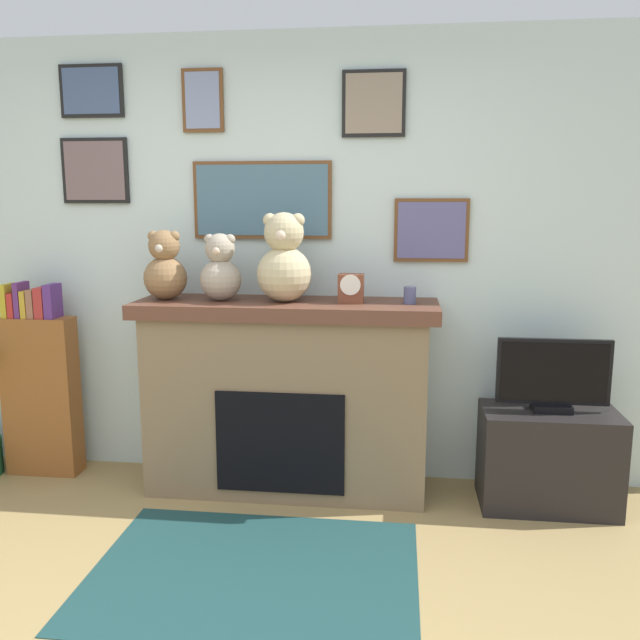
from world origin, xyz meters
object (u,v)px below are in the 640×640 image
tv_stand (548,458)px  teddy_bear_tan (220,271)px  mantel_clock (351,288)px  teddy_bear_brown (165,269)px  television (553,377)px  candle_jar (410,295)px  bookshelf (41,387)px  teddy_bear_grey (284,262)px  fireplace (287,395)px

tv_stand → teddy_bear_tan: 2.08m
mantel_clock → teddy_bear_brown: 1.06m
television → candle_jar: bearing=176.9°
bookshelf → tv_stand: (2.98, -0.10, -0.27)m
television → mantel_clock: mantel_clock is taller
teddy_bear_tan → teddy_bear_brown: bearing=-180.0°
teddy_bear_tan → teddy_bear_grey: (0.36, -0.00, 0.05)m
candle_jar → teddy_bear_grey: size_ratio=0.19×
mantel_clock → teddy_bear_brown: teddy_bear_brown is taller
teddy_bear_tan → tv_stand: bearing=-1.3°
candle_jar → teddy_bear_tan: 1.06m
fireplace → teddy_bear_grey: teddy_bear_grey is taller
teddy_bear_grey → bookshelf: bearing=177.7°
bookshelf → teddy_bear_tan: bearing=-3.0°
fireplace → bookshelf: size_ratio=1.42×
tv_stand → teddy_bear_tan: teddy_bear_tan is taller
candle_jar → teddy_bear_brown: size_ratio=0.24×
television → teddy_bear_tan: 1.90m
teddy_bear_brown → teddy_bear_grey: teddy_bear_grey is taller
tv_stand → television: 0.46m
bookshelf → tv_stand: 2.99m
fireplace → teddy_bear_tan: size_ratio=4.50×
tv_stand → teddy_bear_brown: teddy_bear_brown is taller
mantel_clock → teddy_bear_tan: bearing=179.9°
television → mantel_clock: (-1.09, 0.04, 0.45)m
mantel_clock → teddy_bear_grey: size_ratio=0.33×
bookshelf → television: (2.98, -0.10, 0.19)m
bookshelf → teddy_bear_brown: size_ratio=3.02×
candle_jar → television: bearing=-3.1°
candle_jar → mantel_clock: mantel_clock is taller
teddy_bear_brown → teddy_bear_grey: size_ratio=0.80×
candle_jar → mantel_clock: bearing=-179.7°
teddy_bear_brown → teddy_bear_tan: teddy_bear_brown is taller
tv_stand → mantel_clock: (-1.09, 0.04, 0.91)m
bookshelf → television: 2.99m
mantel_clock → teddy_bear_tan: (-0.73, 0.00, 0.09)m
teddy_bear_tan → television: bearing=-1.3°
fireplace → teddy_bear_grey: 0.77m
bookshelf → candle_jar: size_ratio=12.60×
teddy_bear_grey → mantel_clock: bearing=-0.2°
fireplace → mantel_clock: bearing=-3.1°
fireplace → tv_stand: (1.45, -0.06, -0.29)m
bookshelf → tv_stand: bearing=-1.9°
mantel_clock → teddy_bear_tan: size_ratio=0.43×
tv_stand → teddy_bear_brown: 2.37m
bookshelf → tv_stand: size_ratio=1.64×
fireplace → tv_stand: bearing=-2.3°
teddy_bear_tan → teddy_bear_grey: teddy_bear_grey is taller
mantel_clock → teddy_bear_tan: 0.74m
candle_jar → teddy_bear_grey: (-0.69, -0.00, 0.17)m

